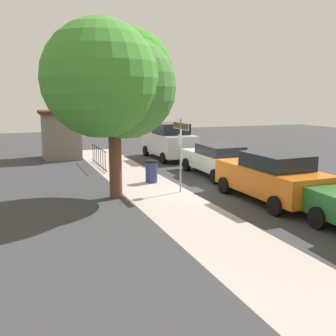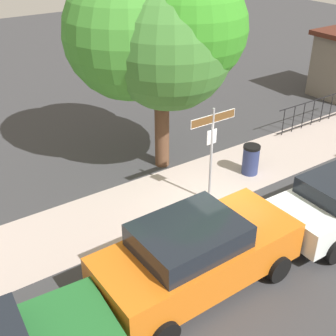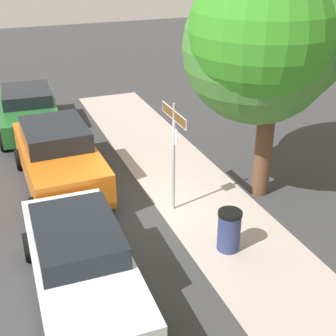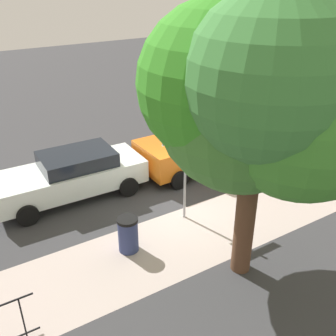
{
  "view_description": "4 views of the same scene",
  "coord_description": "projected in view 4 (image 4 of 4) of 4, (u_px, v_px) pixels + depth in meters",
  "views": [
    {
      "loc": [
        -13.7,
        6.27,
        3.71
      ],
      "look_at": [
        -0.08,
        1.03,
        1.05
      ],
      "focal_mm": 41.98,
      "sensor_mm": 36.0,
      "label": 1
    },
    {
      "loc": [
        -6.94,
        -7.95,
        7.34
      ],
      "look_at": [
        -0.98,
        0.82,
        1.27
      ],
      "focal_mm": 47.76,
      "sensor_mm": 36.0,
      "label": 2
    },
    {
      "loc": [
        9.89,
        -3.58,
        6.38
      ],
      "look_at": [
        0.47,
        0.14,
        1.37
      ],
      "focal_mm": 49.71,
      "sensor_mm": 36.0,
      "label": 3
    },
    {
      "loc": [
        5.68,
        8.39,
        6.6
      ],
      "look_at": [
        0.32,
        -0.29,
        1.37
      ],
      "focal_mm": 41.72,
      "sensor_mm": 36.0,
      "label": 4
    }
  ],
  "objects": [
    {
      "name": "car_white",
      "position": [
        72.0,
        174.0,
        12.36
      ],
      "size": [
        4.71,
        2.06,
        1.49
      ],
      "rotation": [
        0.0,
        0.0,
        -0.02
      ],
      "color": "white",
      "rests_on": "ground_plane"
    },
    {
      "name": "sidewalk_strip",
      "position": [
        145.0,
        254.0,
        10.1
      ],
      "size": [
        24.0,
        2.6,
        0.0
      ],
      "primitive_type": "cube",
      "color": "#B4A39B",
      "rests_on": "ground_plane"
    },
    {
      "name": "ground_plane",
      "position": [
        182.0,
        209.0,
        12.02
      ],
      "size": [
        60.0,
        60.0,
        0.0
      ],
      "primitive_type": "plane",
      "color": "#38383A"
    },
    {
      "name": "car_green",
      "position": [
        286.0,
        121.0,
        16.72
      ],
      "size": [
        4.74,
        2.35,
        1.5
      ],
      "rotation": [
        0.0,
        0.0,
        -0.06
      ],
      "color": "#21652C",
      "rests_on": "ground_plane"
    },
    {
      "name": "shade_tree",
      "position": [
        263.0,
        96.0,
        7.66
      ],
      "size": [
        4.82,
        4.93,
        6.44
      ],
      "color": "brown",
      "rests_on": "ground_plane"
    },
    {
      "name": "street_sign",
      "position": [
        186.0,
        155.0,
        10.7
      ],
      "size": [
        1.49,
        0.07,
        2.89
      ],
      "color": "#9EA0A5",
      "rests_on": "ground_plane"
    },
    {
      "name": "trash_bin",
      "position": [
        128.0,
        234.0,
        10.05
      ],
      "size": [
        0.55,
        0.55,
        0.98
      ],
      "color": "navy",
      "rests_on": "ground_plane"
    },
    {
      "name": "car_orange",
      "position": [
        201.0,
        144.0,
        14.24
      ],
      "size": [
        4.68,
        2.22,
        1.76
      ],
      "rotation": [
        0.0,
        0.0,
        0.02
      ],
      "color": "orange",
      "rests_on": "ground_plane"
    }
  ]
}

